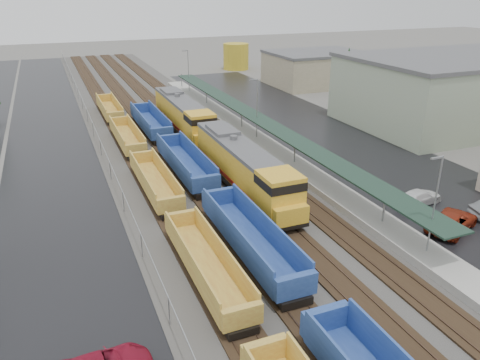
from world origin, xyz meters
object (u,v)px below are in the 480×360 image
object	(u,v)px
locomotive_lead	(245,168)
parked_car_east_b	(452,221)
parked_car_east_c	(419,197)
well_string_blue	(250,239)
well_string_yellow	(176,216)
storage_tank	(236,56)
locomotive_trail	(184,115)

from	to	relation	value
locomotive_lead	parked_car_east_b	distance (m)	18.49
locomotive_lead	parked_car_east_c	distance (m)	16.20
well_string_blue	well_string_yellow	bearing A→B (deg)	123.95
parked_car_east_b	storage_tank	bearing A→B (deg)	-32.70
well_string_yellow	parked_car_east_b	world-z (taller)	well_string_yellow
well_string_blue	parked_car_east_c	distance (m)	17.77
well_string_yellow	parked_car_east_c	world-z (taller)	well_string_yellow
locomotive_trail	parked_car_east_c	bearing A→B (deg)	-65.22
well_string_yellow	parked_car_east_b	bearing A→B (deg)	-22.94
well_string_yellow	well_string_blue	size ratio (longest dim) A/B	1.09
storage_tank	well_string_yellow	bearing A→B (deg)	-115.31
well_string_blue	parked_car_east_b	bearing A→B (deg)	-9.54
locomotive_trail	parked_car_east_c	distance (m)	32.60
parked_car_east_c	locomotive_trail	bearing A→B (deg)	15.49
locomotive_trail	well_string_yellow	size ratio (longest dim) A/B	0.23
parked_car_east_c	well_string_yellow	bearing A→B (deg)	70.46
locomotive_lead	well_string_yellow	world-z (taller)	locomotive_lead
well_string_yellow	parked_car_east_c	size ratio (longest dim) A/B	19.52
locomotive_trail	storage_tank	size ratio (longest dim) A/B	3.47
locomotive_trail	parked_car_east_b	xyz separation A→B (m)	(12.65, -34.38, -1.72)
well_string_yellow	storage_tank	bearing A→B (deg)	64.69
locomotive_trail	well_string_blue	bearing A→B (deg)	-97.22
locomotive_trail	storage_tank	distance (m)	53.33
locomotive_lead	parked_car_east_c	world-z (taller)	locomotive_lead
storage_tank	locomotive_trail	bearing A→B (deg)	-119.32
parked_car_east_b	parked_car_east_c	xyz separation A→B (m)	(1.00, 4.83, -0.10)
locomotive_lead	locomotive_trail	xyz separation A→B (m)	(0.00, 21.00, 0.00)
locomotive_trail	well_string_yellow	world-z (taller)	locomotive_trail
well_string_yellow	parked_car_east_b	distance (m)	22.42
parked_car_east_b	parked_car_east_c	bearing A→B (deg)	-34.90
well_string_yellow	storage_tank	world-z (taller)	storage_tank
locomotive_lead	well_string_yellow	distance (m)	9.35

